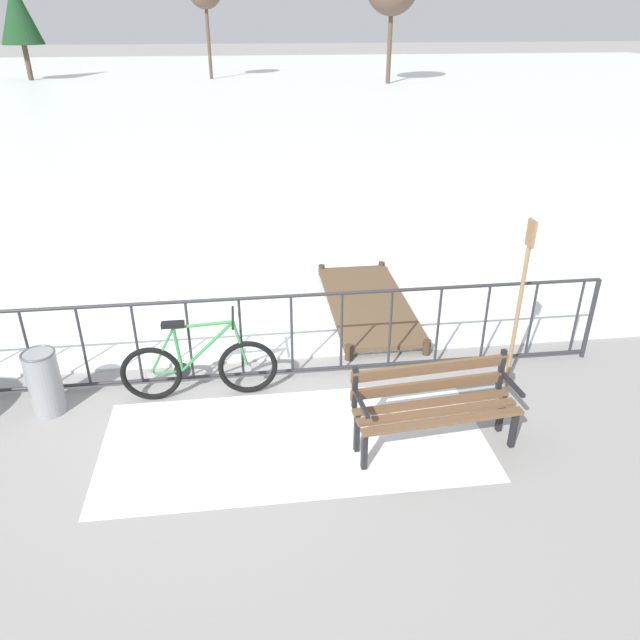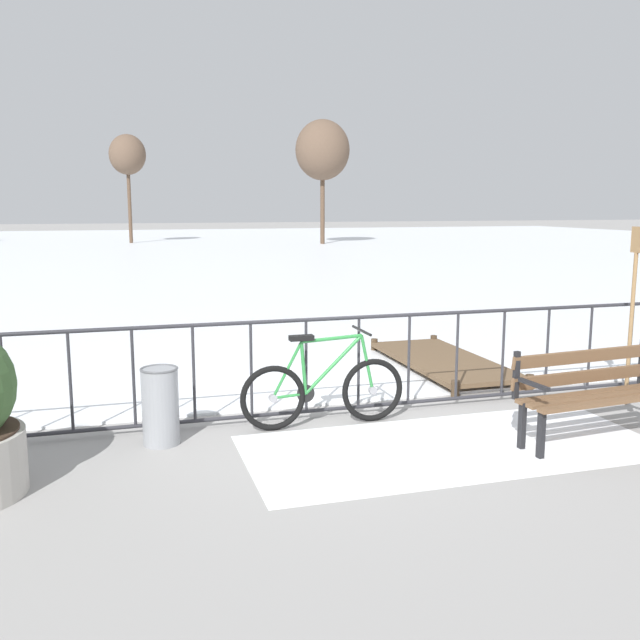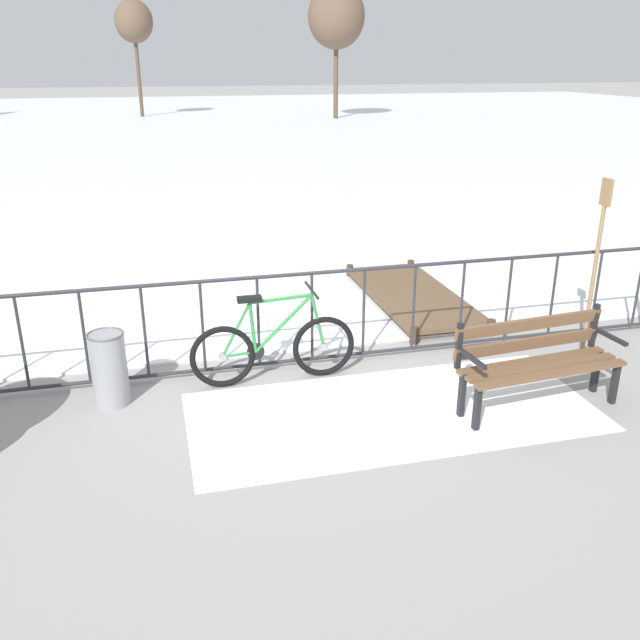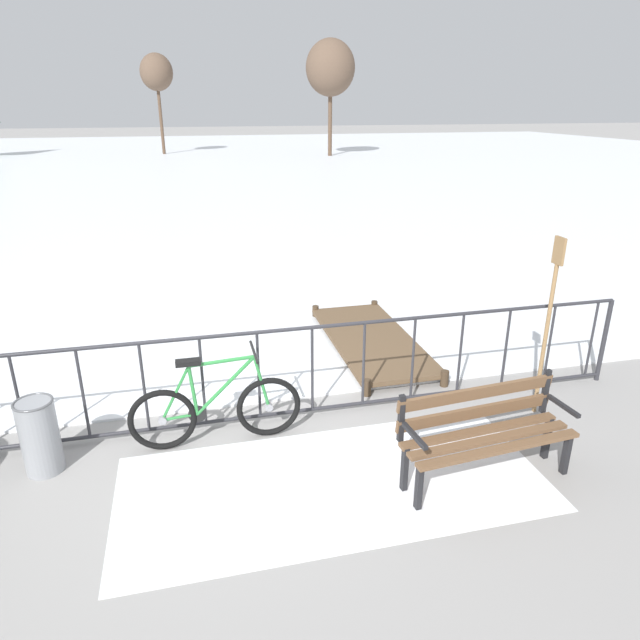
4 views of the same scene
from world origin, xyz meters
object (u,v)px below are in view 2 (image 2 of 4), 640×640
Objects in this scene: bicycle_near_railing at (323,390)px; oar_upright at (633,304)px; park_bench at (592,388)px; trash_bin at (160,405)px.

oar_upright is at bearing -3.63° from bicycle_near_railing.
park_bench is 4.06m from trash_bin.
trash_bin is 0.37× the size of oar_upright.
park_bench reaches higher than trash_bin.
bicycle_near_railing is 2.57m from park_bench.
oar_upright reaches higher than park_bench.
bicycle_near_railing is 2.34× the size of trash_bin.
oar_upright reaches higher than bicycle_near_railing.
park_bench is 2.24× the size of trash_bin.
oar_upright is (3.48, -0.22, 0.77)m from bicycle_near_railing.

